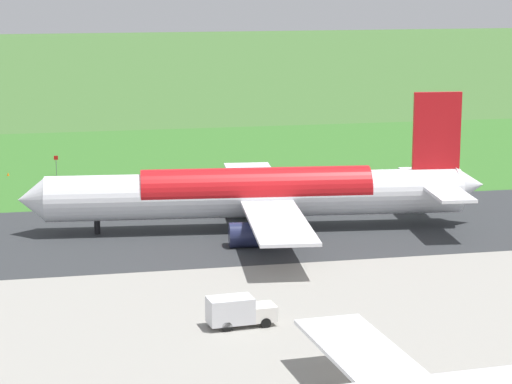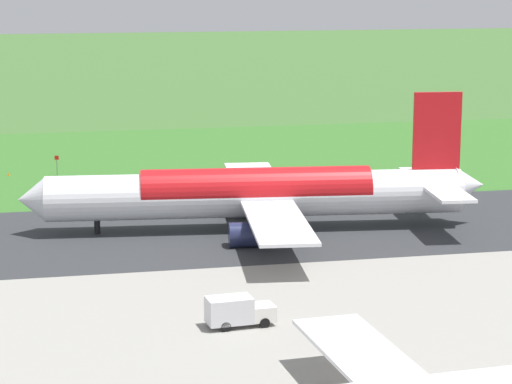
# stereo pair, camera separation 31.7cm
# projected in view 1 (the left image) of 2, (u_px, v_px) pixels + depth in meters

# --- Properties ---
(ground_plane) EXTENTS (800.00, 800.00, 0.00)m
(ground_plane) POSITION_uv_depth(u_px,v_px,m) (263.00, 230.00, 123.57)
(ground_plane) COLOR #3D662D
(runway_asphalt) EXTENTS (600.00, 30.05, 0.06)m
(runway_asphalt) POSITION_uv_depth(u_px,v_px,m) (263.00, 229.00, 123.56)
(runway_asphalt) COLOR #2D3033
(runway_asphalt) RESTS_ON ground
(grass_verge_foreground) EXTENTS (600.00, 80.00, 0.04)m
(grass_verge_foreground) POSITION_uv_depth(u_px,v_px,m) (205.00, 167.00, 162.99)
(grass_verge_foreground) COLOR #346B27
(grass_verge_foreground) RESTS_ON ground
(airliner_main) EXTENTS (54.15, 44.38, 15.88)m
(airliner_main) POSITION_uv_depth(u_px,v_px,m) (259.00, 193.00, 122.53)
(airliner_main) COLOR white
(airliner_main) RESTS_ON ground
(service_truck_fuel) EXTENTS (5.98, 2.78, 2.65)m
(service_truck_fuel) POSITION_uv_depth(u_px,v_px,m) (238.00, 311.00, 89.62)
(service_truck_fuel) COLOR silver
(service_truck_fuel) RESTS_ON ground
(no_stopping_sign) EXTENTS (0.60, 0.10, 2.96)m
(no_stopping_sign) POSITION_uv_depth(u_px,v_px,m) (56.00, 164.00, 155.58)
(no_stopping_sign) COLOR slate
(no_stopping_sign) RESTS_ON ground
(traffic_cone_orange) EXTENTS (0.40, 0.40, 0.55)m
(traffic_cone_orange) POSITION_uv_depth(u_px,v_px,m) (8.00, 174.00, 155.60)
(traffic_cone_orange) COLOR orange
(traffic_cone_orange) RESTS_ON ground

